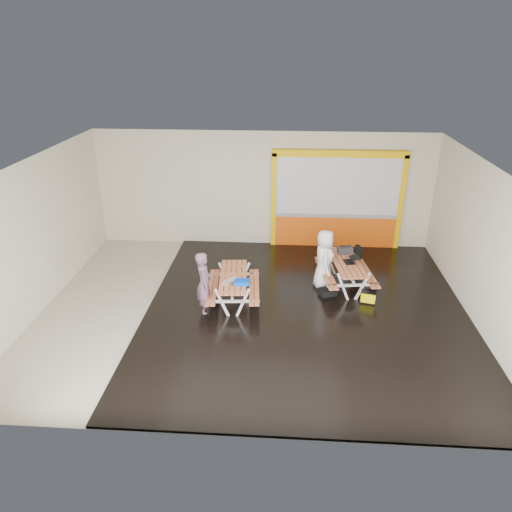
# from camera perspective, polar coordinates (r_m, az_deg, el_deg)

# --- Properties ---
(room) EXTENTS (10.02, 8.02, 3.52)m
(room) POSITION_cam_1_polar(r_m,az_deg,el_deg) (10.69, -0.33, 1.65)
(room) COLOR beige
(room) RESTS_ON ground
(deck) EXTENTS (7.50, 7.98, 0.05)m
(deck) POSITION_cam_1_polar(r_m,az_deg,el_deg) (11.46, 5.98, -6.49)
(deck) COLOR black
(deck) RESTS_ON room
(kiosk) EXTENTS (3.88, 0.16, 3.00)m
(kiosk) POSITION_cam_1_polar(r_m,az_deg,el_deg) (14.53, 9.57, 6.32)
(kiosk) COLOR #E3540C
(kiosk) RESTS_ON room
(picnic_table_left) EXTENTS (1.36, 1.90, 0.73)m
(picnic_table_left) POSITION_cam_1_polar(r_m,az_deg,el_deg) (11.52, -2.71, -3.13)
(picnic_table_left) COLOR #CA6E44
(picnic_table_left) RESTS_ON deck
(picnic_table_right) EXTENTS (1.51, 2.02, 0.75)m
(picnic_table_right) POSITION_cam_1_polar(r_m,az_deg,el_deg) (12.41, 10.67, -1.35)
(picnic_table_right) COLOR #CA6E44
(picnic_table_right) RESTS_ON deck
(person_left) EXTENTS (0.47, 0.62, 1.54)m
(person_left) POSITION_cam_1_polar(r_m,az_deg,el_deg) (11.08, -6.18, -3.25)
(person_left) COLOR #684A5A
(person_left) RESTS_ON deck
(person_right) EXTENTS (0.51, 0.78, 1.56)m
(person_right) POSITION_cam_1_polar(r_m,az_deg,el_deg) (12.26, 8.12, -0.41)
(person_right) COLOR white
(person_right) RESTS_ON deck
(laptop_left) EXTENTS (0.35, 0.33, 0.13)m
(laptop_left) POSITION_cam_1_polar(r_m,az_deg,el_deg) (11.12, -3.24, -3.00)
(laptop_left) COLOR silver
(laptop_left) RESTS_ON picnic_table_left
(laptop_right) EXTENTS (0.43, 0.40, 0.15)m
(laptop_right) POSITION_cam_1_polar(r_m,az_deg,el_deg) (12.30, 11.22, -0.50)
(laptop_right) COLOR black
(laptop_right) RESTS_ON picnic_table_right
(blue_pouch) EXTENTS (0.35, 0.26, 0.10)m
(blue_pouch) POSITION_cam_1_polar(r_m,az_deg,el_deg) (11.05, -1.70, -3.13)
(blue_pouch) COLOR #003FDC
(blue_pouch) RESTS_ON picnic_table_left
(toolbox) EXTENTS (0.42, 0.26, 0.23)m
(toolbox) POSITION_cam_1_polar(r_m,az_deg,el_deg) (12.75, 10.55, 0.69)
(toolbox) COLOR black
(toolbox) RESTS_ON picnic_table_right
(backpack) EXTENTS (0.27, 0.23, 0.39)m
(backpack) POSITION_cam_1_polar(r_m,az_deg,el_deg) (13.05, 11.93, 0.43)
(backpack) COLOR black
(backpack) RESTS_ON picnic_table_right
(dark_case) EXTENTS (0.49, 0.43, 0.15)m
(dark_case) POSITION_cam_1_polar(r_m,az_deg,el_deg) (12.12, 8.51, -4.23)
(dark_case) COLOR black
(dark_case) RESTS_ON deck
(fluke_bag) EXTENTS (0.40, 0.31, 0.31)m
(fluke_bag) POSITION_cam_1_polar(r_m,az_deg,el_deg) (11.93, 13.22, -4.76)
(fluke_bag) COLOR black
(fluke_bag) RESTS_ON deck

